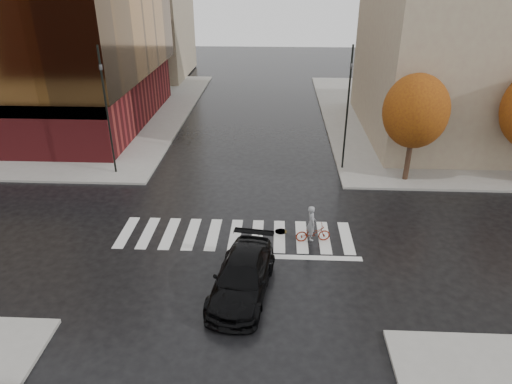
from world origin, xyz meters
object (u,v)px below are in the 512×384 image
sedan (242,277)px  traffic_light_ne (348,100)px  cyclist (312,229)px  traffic_light_nw (106,102)px  fire_hydrant (103,152)px

sedan → traffic_light_ne: traffic_light_ne is taller
cyclist → traffic_light_ne: (2.52, 8.85, 4.00)m
traffic_light_nw → cyclist: bearing=52.8°
fire_hydrant → cyclist: bearing=-35.6°
traffic_light_ne → traffic_light_nw: bearing=7.9°
sedan → traffic_light_ne: (5.60, 12.89, 3.89)m
cyclist → fire_hydrant: bearing=46.2°
sedan → cyclist: (3.08, 4.04, -0.11)m
traffic_light_nw → fire_hydrant: bearing=-151.7°
sedan → cyclist: size_ratio=2.76×
cyclist → traffic_light_ne: 10.03m
cyclist → traffic_light_ne: traffic_light_ne is taller
traffic_light_nw → traffic_light_ne: traffic_light_nw is taller
traffic_light_nw → traffic_light_ne: 14.72m
traffic_light_ne → fire_hydrant: bearing=-1.1°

